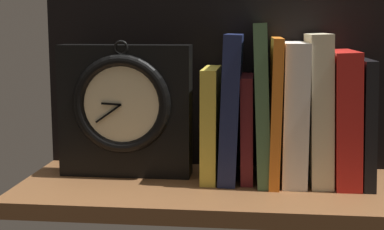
% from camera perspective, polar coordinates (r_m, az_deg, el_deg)
% --- Properties ---
extents(ground_plane, '(0.61, 0.27, 0.03)m').
position_cam_1_polar(ground_plane, '(0.93, 1.68, -7.64)').
color(ground_plane, brown).
extents(back_panel, '(0.61, 0.01, 0.35)m').
position_cam_1_polar(back_panel, '(1.02, 2.33, 4.49)').
color(back_panel, black).
rests_on(back_panel, ground_plane).
extents(book_yellow_seinlanguage, '(0.03, 0.13, 0.18)m').
position_cam_1_polar(book_yellow_seinlanguage, '(0.95, 2.15, -0.81)').
color(book_yellow_seinlanguage, gold).
rests_on(book_yellow_seinlanguage, ground_plane).
extents(book_navy_bierce, '(0.04, 0.14, 0.24)m').
position_cam_1_polar(book_navy_bierce, '(0.94, 3.97, 0.81)').
color(book_navy_bierce, '#192147').
rests_on(book_navy_bierce, ground_plane).
extents(book_maroon_dawkins, '(0.02, 0.12, 0.17)m').
position_cam_1_polar(book_maroon_dawkins, '(0.95, 5.58, -1.24)').
color(book_maroon_dawkins, maroon).
rests_on(book_maroon_dawkins, ground_plane).
extents(book_green_romantic, '(0.03, 0.15, 0.26)m').
position_cam_1_polar(book_green_romantic, '(0.94, 7.04, 1.30)').
color(book_green_romantic, '#476B44').
rests_on(book_green_romantic, ground_plane).
extents(book_orange_pandolfini, '(0.02, 0.16, 0.23)m').
position_cam_1_polar(book_orange_pandolfini, '(0.94, 8.35, 0.57)').
color(book_orange_pandolfini, orange).
rests_on(book_orange_pandolfini, ground_plane).
extents(book_white_catcher, '(0.04, 0.15, 0.23)m').
position_cam_1_polar(book_white_catcher, '(0.94, 10.21, 0.31)').
color(book_white_catcher, silver).
rests_on(book_white_catcher, ground_plane).
extents(book_cream_twain, '(0.04, 0.14, 0.24)m').
position_cam_1_polar(book_cream_twain, '(0.95, 12.60, 0.68)').
color(book_cream_twain, beige).
rests_on(book_cream_twain, ground_plane).
extents(book_red_requiem, '(0.05, 0.15, 0.21)m').
position_cam_1_polar(book_red_requiem, '(0.95, 14.94, -0.16)').
color(book_red_requiem, red).
rests_on(book_red_requiem, ground_plane).
extents(book_black_skeptic, '(0.02, 0.15, 0.20)m').
position_cam_1_polar(book_black_skeptic, '(0.96, 16.79, -0.56)').
color(book_black_skeptic, black).
rests_on(book_black_skeptic, ground_plane).
extents(framed_clock, '(0.22, 0.07, 0.23)m').
position_cam_1_polar(framed_clock, '(0.96, -6.77, 0.58)').
color(framed_clock, black).
rests_on(framed_clock, ground_plane).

